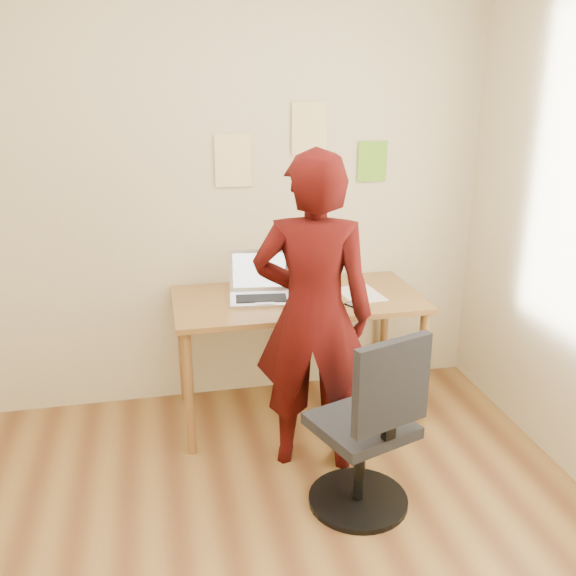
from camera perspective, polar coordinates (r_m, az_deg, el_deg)
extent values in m
cube|color=beige|center=(3.79, -8.39, 9.33)|extent=(3.50, 0.04, 2.70)
cube|color=brown|center=(3.64, 0.85, -1.03)|extent=(1.40, 0.70, 0.03)
cylinder|color=brown|center=(3.44, -8.78, -9.28)|extent=(0.05, 0.05, 0.71)
cylinder|color=brown|center=(3.72, 11.75, -7.19)|extent=(0.05, 0.05, 0.71)
cylinder|color=brown|center=(3.98, -9.36, -5.24)|extent=(0.05, 0.05, 0.71)
cylinder|color=brown|center=(4.23, 8.54, -3.73)|extent=(0.05, 0.05, 0.71)
cube|color=silver|center=(3.59, -2.44, -1.00)|extent=(0.37, 0.28, 0.02)
cube|color=black|center=(3.58, -2.44, -0.86)|extent=(0.30, 0.17, 0.00)
cube|color=silver|center=(3.69, -2.58, 1.60)|extent=(0.35, 0.11, 0.23)
cube|color=white|center=(3.69, -2.58, 1.60)|extent=(0.31, 0.09, 0.19)
cube|color=white|center=(3.71, 6.47, -0.51)|extent=(0.24, 0.32, 0.00)
cube|color=black|center=(3.52, 5.96, -1.56)|extent=(0.10, 0.13, 0.01)
cube|color=#3F4C59|center=(3.52, 5.96, -1.48)|extent=(0.09, 0.11, 0.00)
cube|color=#FEE098|center=(3.76, -4.89, 11.21)|extent=(0.21, 0.00, 0.30)
cube|color=#FEE098|center=(3.82, 1.94, 13.97)|extent=(0.21, 0.00, 0.30)
cube|color=#72B729|center=(3.96, 7.52, 11.08)|extent=(0.18, 0.00, 0.24)
cube|color=black|center=(3.03, 6.52, -12.03)|extent=(0.51, 0.51, 0.05)
cube|color=black|center=(2.76, 9.22, -8.50)|extent=(0.38, 0.17, 0.40)
cube|color=black|center=(2.86, 8.94, -12.13)|extent=(0.06, 0.05, 0.11)
cylinder|color=black|center=(3.14, 6.37, -15.45)|extent=(0.05, 0.05, 0.40)
cylinder|color=black|center=(3.25, 6.24, -18.17)|extent=(0.48, 0.48, 0.03)
imported|color=#3E0A08|center=(3.16, 2.25, -2.43)|extent=(0.69, 0.55, 1.64)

